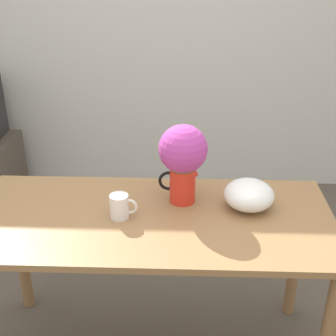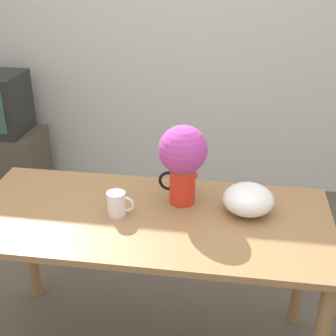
% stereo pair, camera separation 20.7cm
% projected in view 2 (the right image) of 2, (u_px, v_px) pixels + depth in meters
% --- Properties ---
extents(wall_back, '(8.00, 0.05, 2.60)m').
position_uv_depth(wall_back, '(191.00, 24.00, 3.45)').
color(wall_back, silver).
rests_on(wall_back, ground_plane).
extents(table, '(1.59, 0.71, 0.80)m').
position_uv_depth(table, '(149.00, 237.00, 2.09)').
color(table, olive).
rests_on(table, ground_plane).
extents(flower_vase, '(0.22, 0.22, 0.37)m').
position_uv_depth(flower_vase, '(183.00, 157.00, 2.04)').
color(flower_vase, red).
rests_on(flower_vase, table).
extents(coffee_mug, '(0.12, 0.08, 0.11)m').
position_uv_depth(coffee_mug, '(117.00, 204.00, 2.02)').
color(coffee_mug, white).
rests_on(coffee_mug, table).
extents(white_bowl, '(0.22, 0.22, 0.13)m').
position_uv_depth(white_bowl, '(248.00, 199.00, 2.03)').
color(white_bowl, white).
rests_on(white_bowl, table).
extents(tv_stand, '(0.66, 0.41, 0.51)m').
position_uv_depth(tv_stand, '(4.00, 161.00, 3.77)').
color(tv_stand, '#4C4238').
rests_on(tv_stand, ground_plane).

